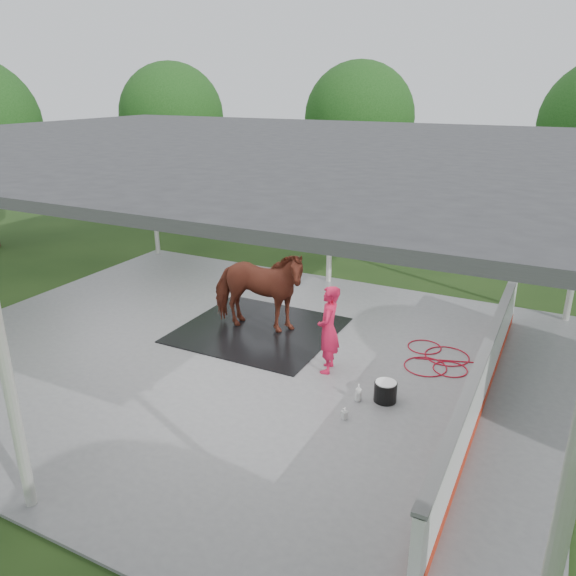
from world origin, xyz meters
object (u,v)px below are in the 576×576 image
at_px(horse, 258,290).
at_px(handler, 328,329).
at_px(wash_bucket, 385,391).
at_px(dasher_board, 482,381).

xyz_separation_m(horse, handler, (1.99, -0.95, -0.11)).
height_order(handler, wash_bucket, handler).
xyz_separation_m(dasher_board, wash_bucket, (-1.42, -0.38, -0.37)).
height_order(dasher_board, handler, handler).
relative_size(dasher_board, handler, 4.93).
xyz_separation_m(dasher_board, horse, (-4.68, 1.11, 0.38)).
bearing_deg(wash_bucket, dasher_board, 14.86).
bearing_deg(handler, dasher_board, 73.05).
relative_size(handler, wash_bucket, 4.33).
distance_m(handler, wash_bucket, 1.51).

